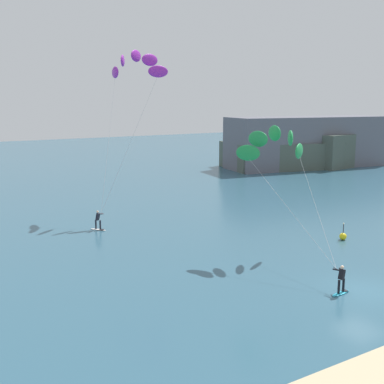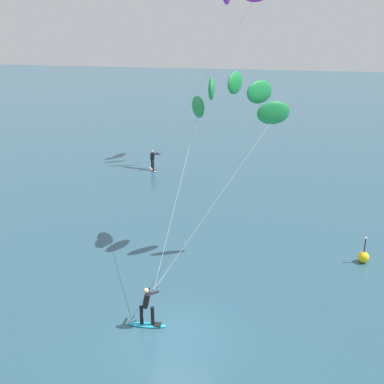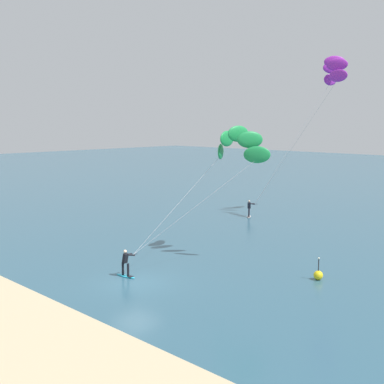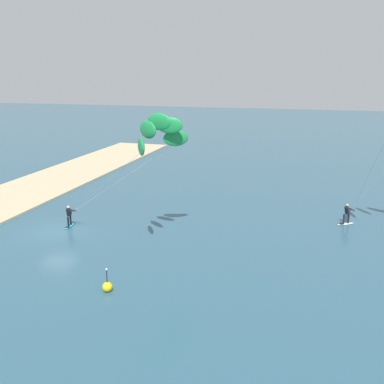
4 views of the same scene
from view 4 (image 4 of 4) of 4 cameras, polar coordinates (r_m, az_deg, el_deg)
ground_plane at (r=34.82m, az=-17.08°, el=-4.92°), size 240.00×240.00×0.00m
kitesurfer_nearshore at (r=28.75m, az=-4.82°, el=7.16°), size 5.52×9.85×9.10m
marker_buoy at (r=25.04m, az=-10.87°, el=-11.90°), size 0.56×0.56×1.38m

